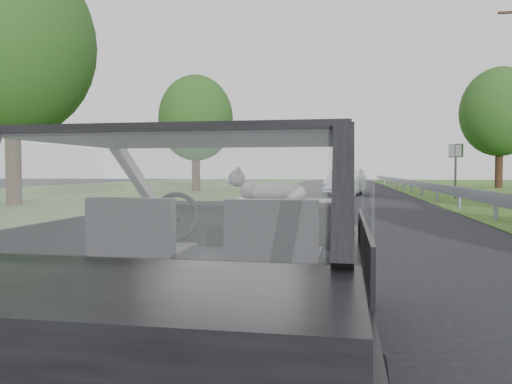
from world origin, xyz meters
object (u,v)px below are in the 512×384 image
at_px(cat, 274,191).
at_px(other_car, 346,182).
at_px(subject_car, 218,253).
at_px(highway_sign, 455,172).

xyz_separation_m(cat, other_car, (0.53, 22.07, -0.42)).
xyz_separation_m(subject_car, other_car, (0.79, 22.73, -0.06)).
bearing_deg(cat, other_car, 83.03).
distance_m(other_car, highway_sign, 5.52).
distance_m(cat, other_car, 22.08).
height_order(cat, other_car, other_car).
bearing_deg(highway_sign, other_car, 125.00).
distance_m(subject_car, other_car, 22.74).
bearing_deg(cat, subject_car, -116.96).
bearing_deg(subject_car, other_car, 88.02).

